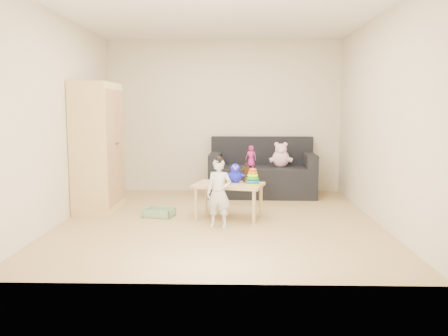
{
  "coord_description": "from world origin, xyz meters",
  "views": [
    {
      "loc": [
        0.21,
        -5.99,
        1.43
      ],
      "look_at": [
        0.05,
        0.25,
        0.65
      ],
      "focal_mm": 38.0,
      "sensor_mm": 36.0,
      "label": 1
    }
  ],
  "objects_px": {
    "sofa": "(262,181)",
    "toddler": "(219,194)",
    "wardrobe": "(98,147)",
    "play_table": "(229,201)"
  },
  "relations": [
    {
      "from": "play_table",
      "to": "wardrobe",
      "type": "bearing_deg",
      "value": 164.74
    },
    {
      "from": "wardrobe",
      "to": "sofa",
      "type": "height_order",
      "value": "wardrobe"
    },
    {
      "from": "play_table",
      "to": "toddler",
      "type": "bearing_deg",
      "value": -103.24
    },
    {
      "from": "wardrobe",
      "to": "play_table",
      "type": "bearing_deg",
      "value": -15.26
    },
    {
      "from": "sofa",
      "to": "toddler",
      "type": "bearing_deg",
      "value": -105.07
    },
    {
      "from": "wardrobe",
      "to": "play_table",
      "type": "xyz_separation_m",
      "value": [
        1.86,
        -0.51,
        -0.67
      ]
    },
    {
      "from": "sofa",
      "to": "play_table",
      "type": "height_order",
      "value": "sofa"
    },
    {
      "from": "sofa",
      "to": "toddler",
      "type": "relative_size",
      "value": 2.1
    },
    {
      "from": "sofa",
      "to": "toddler",
      "type": "xyz_separation_m",
      "value": [
        -0.64,
        -2.12,
        0.17
      ]
    },
    {
      "from": "play_table",
      "to": "toddler",
      "type": "relative_size",
      "value": 1.06
    }
  ]
}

